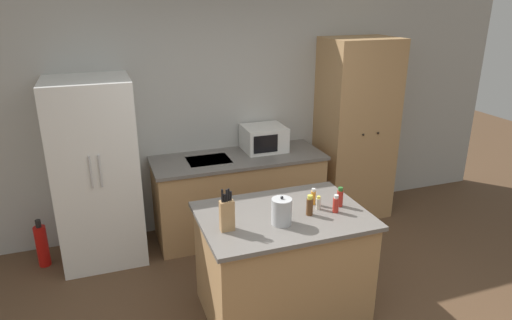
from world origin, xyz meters
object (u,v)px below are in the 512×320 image
(spice_bottle_tall_dark, at_px, (310,206))
(spice_bottle_short_red, at_px, (318,203))
(spice_bottle_green_herb, at_px, (340,197))
(kettle, at_px, (282,211))
(knife_block, at_px, (227,214))
(spice_bottle_amber_oil, at_px, (313,197))
(refrigerator, at_px, (97,173))
(microwave, at_px, (264,138))
(fire_extinguisher, at_px, (42,245))
(spice_bottle_pale_salt, at_px, (336,204))
(pantry_cabinet, at_px, (355,130))

(spice_bottle_tall_dark, height_order, spice_bottle_short_red, spice_bottle_tall_dark)
(spice_bottle_green_herb, xyz_separation_m, kettle, (-0.56, -0.12, 0.02))
(knife_block, bearing_deg, spice_bottle_amber_oil, 13.24)
(refrigerator, bearing_deg, microwave, 4.19)
(knife_block, bearing_deg, spice_bottle_tall_dark, 1.90)
(knife_block, height_order, fire_extinguisher, knife_block)
(spice_bottle_tall_dark, bearing_deg, spice_bottle_short_red, 31.07)
(spice_bottle_amber_oil, xyz_separation_m, spice_bottle_pale_salt, (0.10, -0.19, 0.00))
(spice_bottle_green_herb, distance_m, spice_bottle_pale_salt, 0.12)
(knife_block, distance_m, fire_extinguisher, 2.25)
(pantry_cabinet, xyz_separation_m, kettle, (-1.59, -1.59, -0.04))
(spice_bottle_short_red, relative_size, spice_bottle_green_herb, 0.69)
(knife_block, height_order, spice_bottle_tall_dark, knife_block)
(pantry_cabinet, bearing_deg, spice_bottle_short_red, -129.75)
(refrigerator, distance_m, pantry_cabinet, 2.88)
(microwave, relative_size, spice_bottle_amber_oil, 3.23)
(spice_bottle_short_red, distance_m, kettle, 0.40)
(kettle, bearing_deg, refrigerator, 129.80)
(refrigerator, height_order, spice_bottle_tall_dark, refrigerator)
(spice_bottle_amber_oil, relative_size, spice_bottle_pale_salt, 0.94)
(spice_bottle_tall_dark, bearing_deg, fire_extinguisher, 145.07)
(pantry_cabinet, xyz_separation_m, spice_bottle_amber_oil, (-1.21, -1.37, -0.08))
(knife_block, height_order, kettle, knife_block)
(spice_bottle_green_herb, bearing_deg, kettle, -167.92)
(refrigerator, distance_m, fire_extinguisher, 0.90)
(spice_bottle_amber_oil, height_order, spice_bottle_pale_salt, spice_bottle_pale_salt)
(spice_bottle_green_herb, bearing_deg, spice_bottle_amber_oil, 151.00)
(spice_bottle_green_herb, bearing_deg, microwave, 92.87)
(spice_bottle_short_red, bearing_deg, spice_bottle_amber_oil, 89.13)
(kettle, relative_size, fire_extinguisher, 0.46)
(spice_bottle_short_red, bearing_deg, refrigerator, 139.53)
(spice_bottle_pale_salt, distance_m, fire_extinguisher, 2.89)
(spice_bottle_green_herb, height_order, spice_bottle_pale_salt, spice_bottle_green_herb)
(spice_bottle_short_red, bearing_deg, kettle, -161.03)
(spice_bottle_amber_oil, distance_m, fire_extinguisher, 2.71)
(refrigerator, xyz_separation_m, knife_block, (0.87, -1.50, 0.12))
(spice_bottle_tall_dark, xyz_separation_m, spice_bottle_green_herb, (0.30, 0.06, -0.00))
(refrigerator, bearing_deg, spice_bottle_short_red, -40.47)
(knife_block, height_order, spice_bottle_short_red, knife_block)
(microwave, bearing_deg, knife_block, -118.73)
(pantry_cabinet, relative_size, fire_extinguisher, 4.22)
(microwave, xyz_separation_m, fire_extinguisher, (-2.35, -0.12, -0.81))
(pantry_cabinet, height_order, spice_bottle_green_herb, pantry_cabinet)
(spice_bottle_tall_dark, xyz_separation_m, kettle, (-0.26, -0.06, 0.02))
(spice_bottle_tall_dark, bearing_deg, spice_bottle_green_herb, 11.07)
(pantry_cabinet, bearing_deg, spice_bottle_pale_salt, -125.55)
(kettle, height_order, fire_extinguisher, kettle)
(microwave, bearing_deg, spice_bottle_amber_oil, -94.33)
(microwave, distance_m, knife_block, 1.86)
(refrigerator, relative_size, spice_bottle_amber_oil, 13.03)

